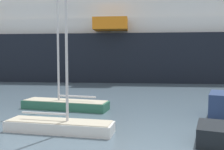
% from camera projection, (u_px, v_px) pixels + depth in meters
% --- Properties ---
extents(sailboat_4, '(5.28, 1.78, 9.83)m').
position_uv_depth(sailboat_4, '(59.00, 122.00, 11.67)').
color(sailboat_4, white).
rests_on(sailboat_4, ground_plane).
extents(sailboat_5, '(6.09, 2.49, 8.58)m').
position_uv_depth(sailboat_5, '(65.00, 103.00, 16.81)').
color(sailboat_5, '#2D6B51').
rests_on(sailboat_5, ground_plane).
extents(cruise_ship, '(122.42, 19.73, 19.45)m').
position_uv_depth(cruise_ship, '(180.00, 41.00, 40.49)').
color(cruise_ship, black).
rests_on(cruise_ship, ground_plane).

